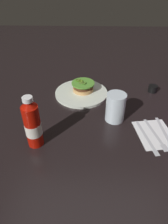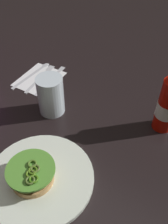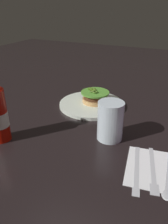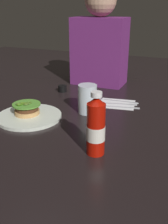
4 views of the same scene
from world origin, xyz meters
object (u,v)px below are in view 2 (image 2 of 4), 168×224
object	(u,v)px
burger_sandwich	(32,174)
fork_utensil	(42,75)
napkin	(39,79)
butter_knife	(52,78)
water_glass	(51,95)
dinner_plate	(40,178)
ketchup_bottle	(168,104)
spoon_utensil	(36,71)

from	to	relation	value
burger_sandwich	fork_utensil	world-z (taller)	burger_sandwich
napkin	butter_knife	distance (m)	0.05
burger_sandwich	water_glass	distance (m)	0.27
dinner_plate	butter_knife	world-z (taller)	dinner_plate
dinner_plate	ketchup_bottle	bearing A→B (deg)	-23.75
butter_knife	napkin	bearing A→B (deg)	131.32
dinner_plate	spoon_utensil	size ratio (longest dim) A/B	1.36
water_glass	ketchup_bottle	bearing A→B (deg)	-63.45
ketchup_bottle	water_glass	size ratio (longest dim) A/B	1.64
spoon_utensil	ketchup_bottle	bearing A→B (deg)	-85.49
napkin	spoon_utensil	world-z (taller)	spoon_utensil
fork_utensil	ketchup_bottle	bearing A→B (deg)	-84.46
water_glass	fork_utensil	distance (m)	0.20
napkin	water_glass	bearing A→B (deg)	-120.53
dinner_plate	burger_sandwich	world-z (taller)	burger_sandwich
spoon_utensil	butter_knife	bearing A→B (deg)	-84.48
burger_sandwich	napkin	world-z (taller)	burger_sandwich
fork_utensil	butter_knife	bearing A→B (deg)	-71.95
dinner_plate	burger_sandwich	bearing A→B (deg)	153.21
burger_sandwich	dinner_plate	bearing A→B (deg)	-26.79
napkin	spoon_utensil	size ratio (longest dim) A/B	0.83
fork_utensil	dinner_plate	bearing A→B (deg)	-135.17
dinner_plate	fork_utensil	distance (m)	0.44
ketchup_bottle	water_glass	xyz separation A→B (m)	(-0.16, 0.31, -0.03)
spoon_utensil	fork_utensil	bearing A→B (deg)	-97.93
napkin	fork_utensil	bearing A→B (deg)	13.23
water_glass	butter_knife	xyz separation A→B (m)	(0.12, 0.12, -0.06)
burger_sandwich	spoon_utensil	distance (m)	0.48
dinner_plate	water_glass	xyz separation A→B (m)	(0.20, 0.15, 0.06)
burger_sandwich	water_glass	bearing A→B (deg)	33.35
burger_sandwich	butter_knife	xyz separation A→B (m)	(0.34, 0.26, -0.03)
napkin	fork_utensil	distance (m)	0.02
ketchup_bottle	spoon_utensil	world-z (taller)	ketchup_bottle
dinner_plate	ketchup_bottle	xyz separation A→B (m)	(0.36, -0.16, 0.09)
dinner_plate	napkin	world-z (taller)	dinner_plate
water_glass	spoon_utensil	distance (m)	0.24
ketchup_bottle	napkin	xyz separation A→B (m)	(-0.06, 0.47, -0.09)
water_glass	fork_utensil	world-z (taller)	water_glass
dinner_plate	napkin	size ratio (longest dim) A/B	1.63
ketchup_bottle	fork_utensil	distance (m)	0.48
water_glass	spoon_utensil	world-z (taller)	water_glass
dinner_plate	burger_sandwich	xyz separation A→B (m)	(-0.02, 0.01, 0.03)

